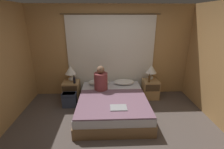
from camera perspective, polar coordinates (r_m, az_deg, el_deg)
The scene contains 16 objects.
ground_plane at distance 3.45m, azimuth 0.76°, elevation -19.67°, with size 16.00×16.00×0.00m, color #564C47.
wall_back at distance 4.58m, azimuth -0.41°, elevation 7.94°, with size 4.50×0.06×2.50m.
curtain_panel at distance 4.55m, azimuth -0.38°, elevation 6.24°, with size 2.58×0.02×2.26m.
bed at distance 3.95m, azimuth 0.18°, elevation -10.45°, with size 1.60×1.92×0.41m.
nightstand_left at distance 4.63m, azimuth -14.00°, elevation -5.45°, with size 0.43×0.43×0.52m.
nightstand_right at distance 4.71m, azimuth 13.34°, elevation -4.99°, with size 0.43×0.43×0.52m.
lamp_left at distance 4.50m, azimuth -14.41°, elevation 1.17°, with size 0.30×0.30×0.43m.
lamp_right at distance 4.57m, azimuth 13.66°, elevation 1.54°, with size 0.30×0.30×0.43m.
pillow_left at distance 4.50m, azimuth -4.72°, elevation -2.78°, with size 0.57×0.35×0.12m.
pillow_right at distance 4.52m, azimuth 4.21°, elevation -2.64°, with size 0.57×0.35×0.12m.
blanket_on_bed at distance 3.58m, azimuth 0.39°, elevation -9.76°, with size 1.54×1.26×0.03m.
person_left_in_bed at distance 4.07m, azimuth -3.95°, elevation -2.13°, with size 0.34×0.34×0.64m.
beer_bottle_on_left_stand at distance 4.39m, azimuth -13.12°, elevation -1.99°, with size 0.07×0.07×0.22m.
beer_bottle_on_right_stand at distance 4.46m, azimuth 12.95°, elevation -1.49°, with size 0.06×0.06×0.23m.
laptop_on_bed at distance 3.35m, azimuth 2.31°, elevation -11.55°, with size 0.34×0.24×0.02m.
backpack_on_floor at distance 4.29m, azimuth -14.76°, elevation -8.36°, with size 0.35×0.22×0.38m.
Camera 1 is at (-0.15, -2.66, 2.19)m, focal length 26.00 mm.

